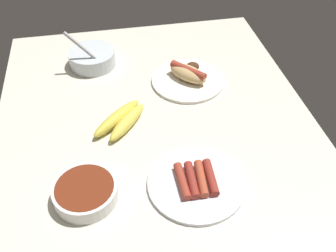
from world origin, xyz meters
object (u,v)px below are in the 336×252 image
Objects in this scene: plate_hotdog_assembled at (188,77)px; bowl_chili at (85,192)px; plate_sausages at (196,182)px; bowl_coleslaw at (92,57)px; banana_bunch at (122,120)px.

plate_hotdog_assembled reaches higher than bowl_chili.
plate_sausages is 60.42cm from bowl_coleslaw.
bowl_coleslaw is (-56.20, -22.10, 2.00)cm from plate_sausages.
plate_hotdog_assembled is at bearing 169.73° from plate_sausages.
banana_bunch is (16.44, -22.83, -0.01)cm from plate_hotdog_assembled.
plate_hotdog_assembled is 41.72cm from plate_sausages.
bowl_coleslaw is at bearing -117.15° from plate_hotdog_assembled.
bowl_chili is (-1.05, -26.15, 1.39)cm from plate_sausages.
banana_bunch is 1.12× the size of bowl_coleslaw.
banana_bunch reaches higher than plate_sausages.
bowl_chili is (39.99, -33.59, 0.47)cm from plate_hotdog_assembled.
plate_hotdog_assembled reaches higher than plate_sausages.
plate_hotdog_assembled is 0.98× the size of plate_sausages.
plate_hotdog_assembled reaches higher than banana_bunch.
banana_bunch is at bearing -147.98° from plate_sausages.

